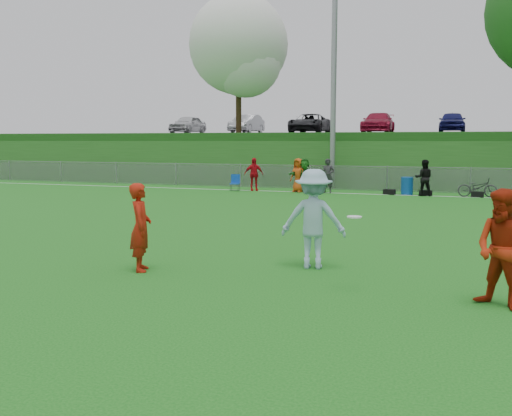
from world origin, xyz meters
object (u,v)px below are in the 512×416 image
at_px(player_red_left, 141,227).
at_px(frisbee, 354,217).
at_px(recycling_bin, 407,186).
at_px(player_blue, 313,219).
at_px(bicycle, 478,187).
at_px(player_red_center, 504,249).

height_order(player_red_left, frisbee, player_red_left).
bearing_deg(recycling_bin, player_red_left, -101.82).
distance_m(frisbee, recycling_bin, 18.46).
height_order(player_blue, recycling_bin, player_blue).
bearing_deg(player_blue, bicycle, -111.21).
distance_m(player_red_left, player_red_center, 6.65).
xyz_separation_m(player_blue, bicycle, (3.75, 16.68, -0.56)).
bearing_deg(bicycle, frisbee, 169.53).
bearing_deg(recycling_bin, player_red_center, -81.36).
bearing_deg(frisbee, recycling_bin, 91.51).
height_order(player_blue, bicycle, player_blue).
bearing_deg(player_blue, recycling_bin, -100.60).
relative_size(player_blue, frisbee, 7.97).
height_order(player_red_center, recycling_bin, player_red_center).
relative_size(player_red_left, player_red_center, 0.94).
relative_size(player_red_left, player_blue, 0.87).
bearing_deg(bicycle, player_blue, 165.13).
xyz_separation_m(player_blue, frisbee, (1.09, -1.61, 0.30)).
xyz_separation_m(player_red_left, frisbee, (4.29, -0.25, 0.43)).
xyz_separation_m(player_red_left, recycling_bin, (3.80, 18.19, -0.46)).
height_order(player_blue, frisbee, player_blue).
height_order(player_red_left, recycling_bin, player_red_left).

